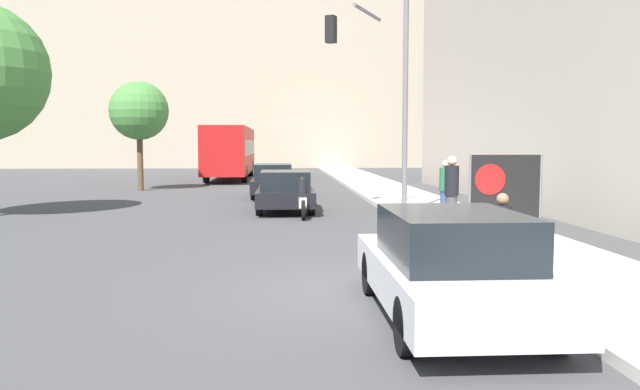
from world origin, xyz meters
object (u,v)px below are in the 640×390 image
Objects in this scene: seated_protester at (502,224)px; parked_car_curbside at (450,265)px; car_on_road_midblock at (273,180)px; protest_banner at (505,190)px; motorcycle_on_road at (302,200)px; jogger_on_sidewalk at (451,193)px; city_bus_on_road at (230,150)px; traffic_light_pole at (379,74)px; pedestrian_behind at (445,190)px; car_on_road_nearest at (285,191)px; street_tree_midblock at (139,111)px.

parked_car_curbside reaches higher than seated_protester.
parked_car_curbside is 19.07m from car_on_road_midblock.
protest_banner is at bearing 65.39° from parked_car_curbside.
seated_protester reaches higher than motorcycle_on_road.
jogger_on_sidewalk is (0.00, 3.47, 0.29)m from seated_protester.
city_bus_on_road reaches higher than motorcycle_on_road.
seated_protester is 8.68m from motorcycle_on_road.
city_bus_on_road is at bearing 99.51° from parked_car_curbside.
traffic_light_pole is at bearing 85.86° from parked_car_curbside.
pedestrian_behind is 0.89× the size of protest_banner.
seated_protester is 0.66× the size of jogger_on_sidewalk.
car_on_road_midblock is (-4.42, 15.55, -0.09)m from seated_protester.
protest_banner is 0.39× the size of car_on_road_midblock.
pedestrian_behind is 0.35× the size of car_on_road_midblock.
street_tree_midblock is at bearing 125.72° from car_on_road_nearest.
protest_banner is at bearing 88.23° from pedestrian_behind.
parked_car_curbside is (-2.38, -9.25, -0.29)m from pedestrian_behind.
jogger_on_sidewalk is at bearing -52.87° from motorcycle_on_road.
car_on_road_midblock is (-0.48, 5.65, 0.02)m from car_on_road_nearest.
car_on_road_nearest is at bearing -85.13° from car_on_road_midblock.
street_tree_midblock reaches higher than pedestrian_behind.
seated_protester is 0.27× the size of parked_car_curbside.
parked_car_curbside reaches higher than car_on_road_nearest.
car_on_road_midblock reaches higher than seated_protester.
seated_protester reaches higher than car_on_road_nearest.
traffic_light_pole is at bearing 3.11° from motorcycle_on_road.
motorcycle_on_road is (0.52, -1.92, -0.14)m from car_on_road_nearest.
car_on_road_nearest is at bearing -80.01° from city_bus_on_road.
traffic_light_pole reaches higher than pedestrian_behind.
parked_car_curbside is 24.87m from street_tree_midblock.
pedestrian_behind is 18.06m from street_tree_midblock.
jogger_on_sidewalk reaches higher than parked_car_curbside.
street_tree_midblock is at bearing -110.16° from city_bus_on_road.
car_on_road_nearest is at bearing 133.03° from protest_banner.
car_on_road_midblock is (-2.53, 18.90, 0.00)m from parked_car_curbside.
city_bus_on_road reaches higher than car_on_road_midblock.
jogger_on_sidewalk is 0.38× the size of car_on_road_midblock.
city_bus_on_road is 2.30× the size of street_tree_midblock.
seated_protester is 5.92m from pedestrian_behind.
car_on_road_nearest is 0.92× the size of car_on_road_midblock.
city_bus_on_road is at bearing 99.99° from car_on_road_nearest.
car_on_road_midblock is (-4.42, 12.08, -0.38)m from jogger_on_sidewalk.
car_on_road_nearest is 12.36m from street_tree_midblock.
traffic_light_pole reaches higher than seated_protester.
seated_protester is at bearing 60.63° from parked_car_curbside.
car_on_road_nearest is 1.99m from motorcycle_on_road.
pedestrian_behind is at bearing -63.01° from car_on_road_midblock.
car_on_road_nearest is (-2.05, 13.25, -0.02)m from parked_car_curbside.
parked_car_curbside is 33.13m from city_bus_on_road.
city_bus_on_road is at bearing 102.05° from car_on_road_midblock.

